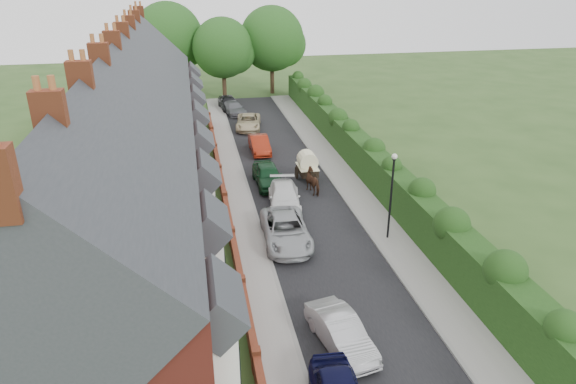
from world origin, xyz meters
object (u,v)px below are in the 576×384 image
object	(u,v)px
horse_cart	(307,164)
car_silver_a	(341,332)
car_green	(268,175)
car_red	(259,144)
lamppost	(392,186)
car_grey	(234,108)
car_black	(228,103)
horse	(314,181)
car_beige	(248,122)
car_white	(284,197)
car_silver_b	(286,230)

from	to	relation	value
horse_cart	car_silver_a	bearing A→B (deg)	-98.52
car_green	car_red	distance (m)	7.18
lamppost	car_green	size ratio (longest dim) A/B	1.14
car_grey	lamppost	bearing A→B (deg)	-89.64
car_grey	car_black	size ratio (longest dim) A/B	1.00
car_red	car_black	distance (m)	14.77
lamppost	horse	distance (m)	8.09
car_beige	horse	bearing A→B (deg)	-71.92
horse	car_white	bearing A→B (deg)	21.79
car_black	car_grey	bearing A→B (deg)	-85.16
car_silver_a	horse	xyz separation A→B (m)	(2.63, 15.47, 0.14)
car_silver_a	horse_cart	distance (m)	17.78
lamppost	car_red	distance (m)	17.26
car_silver_a	car_white	xyz separation A→B (m)	(0.19, 13.50, 0.02)
car_silver_a	car_beige	bearing A→B (deg)	78.18
car_white	car_grey	world-z (taller)	car_white
car_silver_b	car_black	size ratio (longest dim) A/B	1.21
car_green	car_grey	world-z (taller)	car_green
car_green	car_black	world-z (taller)	car_green
car_white	car_green	size ratio (longest dim) A/B	1.07
car_beige	horse	distance (m)	16.28
car_green	car_beige	xyz separation A→B (m)	(0.34, 14.22, -0.10)
car_white	horse	bearing A→B (deg)	45.74
car_white	car_red	xyz separation A→B (m)	(-0.06, 10.99, -0.01)
car_white	car_red	world-z (taller)	car_white
car_green	car_black	size ratio (longest dim) A/B	1.01
car_beige	car_red	bearing A→B (deg)	-80.45
car_silver_b	horse_cart	world-z (taller)	horse_cart
car_green	car_black	xyz separation A→B (m)	(-0.93, 21.87, -0.01)
car_red	horse	distance (m)	9.37
car_silver_a	lamppost	bearing A→B (deg)	45.95
car_white	horse	distance (m)	3.14
lamppost	horse_cart	distance (m)	9.92
car_green	car_grey	bearing A→B (deg)	89.84
car_black	horse	xyz separation A→B (m)	(3.84, -23.73, 0.06)
car_grey	horse	size ratio (longest dim) A/B	2.28
car_white	car_black	bearing A→B (deg)	100.06
car_red	horse_cart	xyz separation A→B (m)	(2.51, -6.92, 0.60)
car_white	car_green	world-z (taller)	car_green
car_silver_b	car_grey	distance (m)	28.25
lamppost	car_silver_b	xyz separation A→B (m)	(-5.76, 0.76, -2.54)
car_grey	horse_cart	size ratio (longest dim) A/B	1.43
car_silver_b	car_beige	distance (m)	22.60
car_silver_b	car_white	size ratio (longest dim) A/B	1.12
car_silver_a	horse_cart	bearing A→B (deg)	69.75
car_grey	car_black	world-z (taller)	car_black
car_grey	horse_cart	xyz separation A→B (m)	(3.45, -19.63, 0.64)
car_green	car_black	distance (m)	21.89
lamppost	car_black	bearing A→B (deg)	101.66
car_beige	car_grey	distance (m)	5.72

